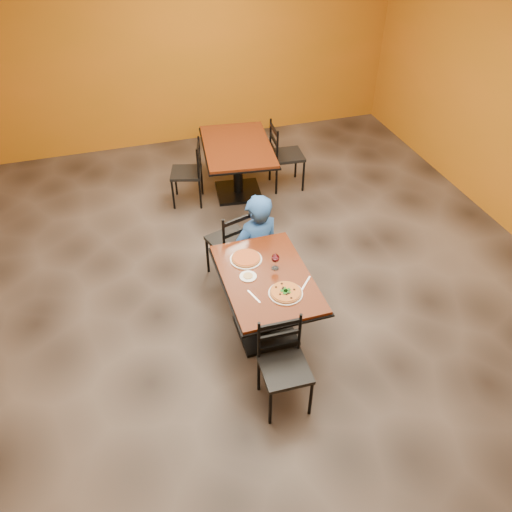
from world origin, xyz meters
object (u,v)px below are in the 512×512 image
object	(u,v)px
table_main	(266,292)
chair_main_far	(231,241)
table_second	(238,157)
pizza_main	(286,292)
plate_main	(286,293)
side_plate	(248,276)
wine_glass	(275,261)
chair_main_near	(285,370)
diner	(256,239)
chair_second_right	(287,156)
pizza_far	(246,258)
plate_far	(246,259)
chair_second_left	(186,173)

from	to	relation	value
table_main	chair_main_far	xyz separation A→B (m)	(-0.10, 0.96, -0.08)
table_second	pizza_main	bearing A→B (deg)	-97.06
plate_main	side_plate	size ratio (longest dim) A/B	1.94
wine_glass	chair_main_near	bearing A→B (deg)	-103.34
table_second	diner	bearing A→B (deg)	-99.23
chair_main_far	wine_glass	world-z (taller)	chair_main_far
table_main	chair_second_right	distance (m)	2.87
side_plate	chair_main_near	bearing A→B (deg)	-86.10
chair_main_far	chair_second_right	size ratio (longest dim) A/B	1.01
table_second	pizza_far	world-z (taller)	pizza_far
table_main	chair_main_near	distance (m)	0.85
table_main	pizza_far	world-z (taller)	pizza_far
plate_far	pizza_far	xyz separation A→B (m)	(0.00, 0.00, 0.02)
chair_second_left	chair_second_right	xyz separation A→B (m)	(1.43, 0.00, 0.03)
pizza_far	wine_glass	xyz separation A→B (m)	(0.23, -0.20, 0.07)
diner	plate_far	world-z (taller)	diner
chair_main_near	pizza_main	xyz separation A→B (m)	(0.19, 0.56, 0.33)
chair_second_left	chair_second_right	world-z (taller)	chair_second_right
chair_second_right	diner	world-z (taller)	diner
wine_glass	chair_second_left	bearing A→B (deg)	98.53
chair_main_near	wine_glass	bearing A→B (deg)	78.46
chair_main_near	plate_far	bearing A→B (deg)	92.19
plate_main	pizza_far	distance (m)	0.60
chair_main_far	plate_main	world-z (taller)	chair_main_far
plate_far	side_plate	world-z (taller)	same
chair_main_far	pizza_far	bearing A→B (deg)	71.66
pizza_main	side_plate	world-z (taller)	pizza_main
side_plate	chair_main_far	bearing A→B (deg)	85.73
chair_main_near	pizza_main	size ratio (longest dim) A/B	3.08
table_second	chair_second_left	bearing A→B (deg)	-180.00
chair_main_far	wine_glass	xyz separation A→B (m)	(0.21, -0.87, 0.36)
pizza_main	plate_far	size ratio (longest dim) A/B	0.92
chair_second_right	pizza_main	bearing A→B (deg)	164.51
pizza_far	side_plate	world-z (taller)	pizza_far
chair_second_right	pizza_far	bearing A→B (deg)	156.17
table_second	wine_glass	world-z (taller)	wine_glass
diner	plate_main	size ratio (longest dim) A/B	3.57
table_main	chair_main_far	bearing A→B (deg)	95.77
chair_second_right	plate_main	distance (m)	3.10
table_second	pizza_main	distance (m)	2.92
plate_main	plate_far	bearing A→B (deg)	109.84
table_main	chair_second_left	size ratio (longest dim) A/B	1.39
chair_second_left	wine_glass	size ratio (longest dim) A/B	4.91
side_plate	wine_glass	world-z (taller)	wine_glass
chair_main_far	plate_far	distance (m)	0.72
table_main	side_plate	bearing A→B (deg)	164.00
chair_main_far	chair_second_left	xyz separation A→B (m)	(-0.17, 1.67, -0.04)
chair_second_left	chair_main_near	bearing A→B (deg)	18.16
chair_main_far	pizza_main	distance (m)	1.27
diner	plate_far	xyz separation A→B (m)	(-0.27, -0.52, 0.20)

